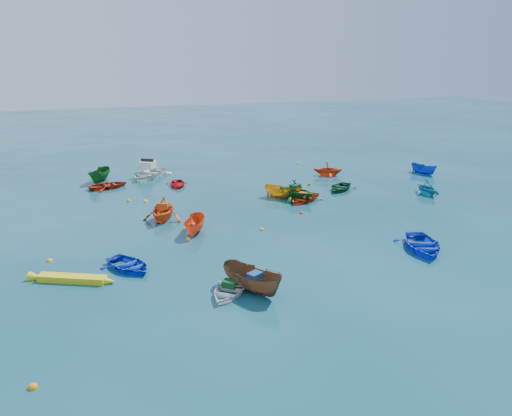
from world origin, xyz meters
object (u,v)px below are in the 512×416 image
object	(u,v)px
dinghy_blue_se	(422,250)
motorboat_white	(148,177)
dinghy_blue_sw	(129,269)
dinghy_white_near	(229,293)
kayak_yellow	(72,281)

from	to	relation	value
dinghy_blue_se	motorboat_white	xyz separation A→B (m)	(-12.32, 22.06, 0.00)
dinghy_blue_sw	dinghy_blue_se	world-z (taller)	dinghy_blue_se
dinghy_white_near	motorboat_white	distance (m)	23.77
dinghy_white_near	kayak_yellow	bearing A→B (deg)	-169.10
dinghy_blue_sw	kayak_yellow	distance (m)	2.76
dinghy_blue_sw	motorboat_white	size ratio (longest dim) A/B	0.64
dinghy_blue_se	dinghy_blue_sw	bearing A→B (deg)	-168.77
kayak_yellow	motorboat_white	size ratio (longest dim) A/B	0.87
dinghy_white_near	kayak_yellow	xyz separation A→B (m)	(-6.77, 3.59, 0.00)
kayak_yellow	motorboat_white	world-z (taller)	motorboat_white
motorboat_white	dinghy_blue_se	bearing A→B (deg)	-26.98
dinghy_blue_sw	motorboat_white	world-z (taller)	motorboat_white
kayak_yellow	dinghy_blue_se	bearing A→B (deg)	-70.58
kayak_yellow	dinghy_white_near	bearing A→B (deg)	-92.60
dinghy_white_near	kayak_yellow	world-z (taller)	dinghy_white_near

